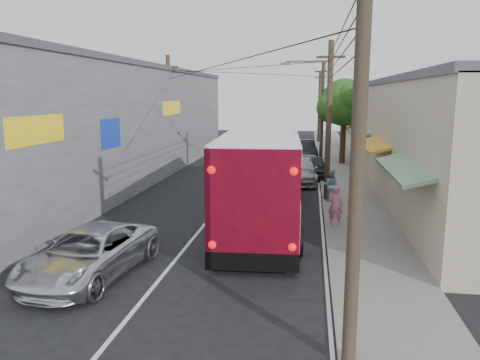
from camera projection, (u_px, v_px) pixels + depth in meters
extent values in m
plane|color=black|center=(139.00, 305.00, 12.19)|extent=(120.00, 120.00, 0.00)
cube|color=slate|center=(343.00, 177.00, 30.68)|extent=(3.00, 80.00, 0.12)
cube|color=#B4A78F|center=(411.00, 131.00, 31.43)|extent=(6.00, 40.00, 6.00)
cube|color=#4C4C51|center=(414.00, 84.00, 30.87)|extent=(6.20, 40.00, 0.30)
cube|color=#16652C|center=(407.00, 167.00, 16.37)|extent=(1.39, 6.00, 0.46)
cube|color=orange|center=(376.00, 144.00, 24.15)|extent=(1.39, 6.00, 0.46)
cube|color=#16652C|center=(361.00, 132.00, 31.93)|extent=(1.39, 6.00, 0.46)
cube|color=orange|center=(351.00, 124.00, 39.71)|extent=(1.39, 6.00, 0.46)
cube|color=#16652C|center=(345.00, 119.00, 47.49)|extent=(1.39, 6.00, 0.46)
cube|color=gray|center=(111.00, 124.00, 30.31)|extent=(7.00, 36.00, 7.00)
cube|color=#4C4C51|center=(108.00, 67.00, 29.66)|extent=(7.20, 36.00, 0.30)
cube|color=yellow|center=(35.00, 130.00, 16.06)|extent=(0.12, 3.50, 1.00)
cube|color=#1433A5|center=(110.00, 133.00, 22.01)|extent=(0.12, 2.20, 1.40)
cube|color=yellow|center=(171.00, 108.00, 31.57)|extent=(0.12, 4.00, 0.90)
cylinder|color=#473828|center=(357.00, 171.00, 8.76)|extent=(0.28, 0.28, 8.00)
cylinder|color=#473828|center=(329.00, 123.00, 23.35)|extent=(0.28, 0.28, 8.00)
cube|color=#473828|center=(331.00, 57.00, 22.77)|extent=(1.40, 0.12, 0.12)
cylinder|color=#473828|center=(322.00, 112.00, 37.94)|extent=(0.28, 0.28, 8.00)
cube|color=#473828|center=(323.00, 72.00, 37.36)|extent=(1.40, 0.12, 0.12)
cylinder|color=#473828|center=(319.00, 107.00, 52.52)|extent=(0.28, 0.28, 8.00)
cube|color=#473828|center=(320.00, 78.00, 51.95)|extent=(1.40, 0.12, 0.12)
cylinder|color=#473828|center=(169.00, 115.00, 31.68)|extent=(0.28, 0.28, 8.00)
cube|color=#473828|center=(168.00, 67.00, 31.10)|extent=(1.40, 0.12, 0.12)
cylinder|color=#59595E|center=(308.00, 61.00, 22.97)|extent=(2.20, 0.10, 0.10)
cube|color=#59595E|center=(286.00, 64.00, 23.15)|extent=(0.50, 0.18, 0.12)
cylinder|color=#3F2B19|center=(343.00, 139.00, 36.12)|extent=(0.44, 0.44, 4.00)
sphere|color=#1B4612|center=(344.00, 102.00, 35.61)|extent=(3.60, 3.60, 3.60)
sphere|color=#1B4612|center=(357.00, 110.00, 36.16)|extent=(2.60, 2.60, 2.60)
sphere|color=#1B4612|center=(332.00, 108.00, 35.43)|extent=(2.40, 2.40, 2.40)
sphere|color=#1B4612|center=(351.00, 97.00, 34.51)|extent=(2.20, 2.20, 2.20)
sphere|color=#1B4612|center=(340.00, 100.00, 36.50)|extent=(2.00, 2.00, 2.00)
cube|color=white|center=(263.00, 190.00, 20.37)|extent=(3.53, 13.62, 2.14)
cube|color=black|center=(264.00, 153.00, 20.63)|extent=(3.43, 11.38, 1.12)
cube|color=white|center=(263.00, 136.00, 19.94)|extent=(3.53, 13.62, 0.56)
cube|color=maroon|center=(252.00, 205.00, 13.57)|extent=(2.79, 0.24, 3.26)
cube|color=black|center=(252.00, 262.00, 13.88)|extent=(2.81, 0.26, 0.56)
sphere|color=red|center=(212.00, 245.00, 13.87)|extent=(0.25, 0.25, 0.25)
sphere|color=red|center=(292.00, 247.00, 13.65)|extent=(0.25, 0.25, 0.25)
sphere|color=red|center=(211.00, 170.00, 13.46)|extent=(0.25, 0.25, 0.25)
sphere|color=red|center=(294.00, 171.00, 13.24)|extent=(0.25, 0.25, 0.25)
cylinder|color=black|center=(215.00, 238.00, 16.01)|extent=(0.40, 1.14, 1.12)
cylinder|color=black|center=(298.00, 240.00, 15.74)|extent=(0.40, 1.14, 1.12)
cylinder|color=black|center=(239.00, 190.00, 23.94)|extent=(0.40, 1.14, 1.12)
cylinder|color=black|center=(294.00, 191.00, 23.67)|extent=(0.40, 1.14, 1.12)
cylinder|color=black|center=(242.00, 184.00, 25.59)|extent=(0.40, 1.14, 1.12)
cylinder|color=black|center=(293.00, 185.00, 25.32)|extent=(0.40, 1.14, 1.12)
imported|color=silver|center=(90.00, 253.00, 13.97)|extent=(3.02, 5.48, 1.46)
imported|color=#95959D|center=(301.00, 171.00, 29.00)|extent=(2.20, 5.19, 1.49)
imported|color=#28282D|center=(314.00, 167.00, 30.84)|extent=(1.70, 4.11, 1.39)
imported|color=black|center=(304.00, 150.00, 39.02)|extent=(2.42, 5.20, 1.65)
imported|color=pink|center=(335.00, 205.00, 19.02)|extent=(0.67, 0.50, 1.67)
imported|color=#99BADF|center=(331.00, 185.00, 23.42)|extent=(0.92, 0.81, 1.59)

